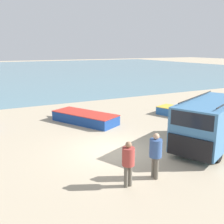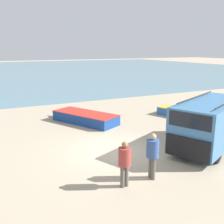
% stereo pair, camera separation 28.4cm
% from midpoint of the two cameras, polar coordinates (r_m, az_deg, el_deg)
% --- Properties ---
extents(ground_plane, '(200.00, 200.00, 0.00)m').
position_cam_midpoint_polar(ground_plane, '(12.84, 0.65, -8.52)').
color(ground_plane, tan).
extents(sea_water, '(120.00, 80.00, 0.01)m').
position_cam_midpoint_polar(sea_water, '(63.03, -21.36, 8.40)').
color(sea_water, slate).
rests_on(sea_water, ground_plane).
extents(parked_van, '(5.70, 4.10, 2.50)m').
position_cam_midpoint_polar(parked_van, '(13.85, 21.14, -2.13)').
color(parked_van, teal).
rests_on(parked_van, ground_plane).
extents(fishing_rowboat_1, '(3.65, 5.41, 0.67)m').
position_cam_midpoint_polar(fishing_rowboat_1, '(17.72, -5.80, -1.14)').
color(fishing_rowboat_1, navy).
rests_on(fishing_rowboat_1, ground_plane).
extents(fishing_rowboat_2, '(2.77, 4.87, 0.59)m').
position_cam_midpoint_polar(fishing_rowboat_2, '(19.58, 16.50, -0.33)').
color(fishing_rowboat_2, '#2D66AD').
rests_on(fishing_rowboat_2, ground_plane).
extents(fisherman_0, '(0.45, 0.45, 1.71)m').
position_cam_midpoint_polar(fisherman_0, '(9.40, 3.65, -10.42)').
color(fisherman_0, '#5B564C').
rests_on(fisherman_0, ground_plane).
extents(fisherman_1, '(0.47, 0.47, 1.80)m').
position_cam_midpoint_polar(fisherman_1, '(10.06, 9.63, -8.57)').
color(fisherman_1, '#5B564C').
rests_on(fisherman_1, ground_plane).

